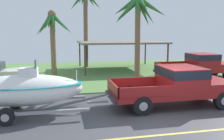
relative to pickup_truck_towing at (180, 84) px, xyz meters
The scene contains 8 objects.
ground 7.45m from the pickup_truck_towing, 100.05° to the left, with size 36.00×22.00×0.11m.
pickup_truck_towing is the anchor object (origin of this frame).
boat_on_trailer 6.82m from the pickup_truck_towing, behind, with size 6.10×2.21×2.28m.
parked_pickup_background 7.24m from the pickup_truck_towing, 50.67° to the left, with size 5.95×2.00×1.82m.
carport_awning 11.03m from the pickup_truck_towing, 90.85° to the left, with size 7.21×5.88×2.52m.
palm_tree_near_left 9.66m from the pickup_truck_towing, 128.49° to the left, with size 2.66×2.37×4.83m.
palm_tree_near_right 13.81m from the pickup_truck_towing, 103.24° to the left, with size 3.10×3.59×7.28m.
palm_tree_mid 5.21m from the pickup_truck_towing, 102.08° to the left, with size 3.03×3.15×5.52m.
Camera 1 is at (-3.97, -8.80, 3.35)m, focal length 38.71 mm.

